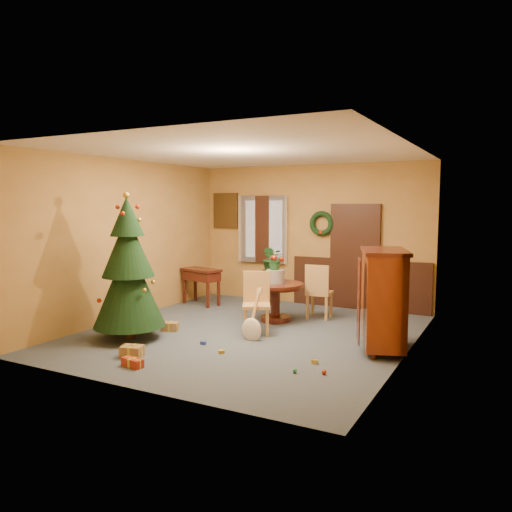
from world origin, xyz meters
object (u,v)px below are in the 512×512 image
Objects in this scene: christmas_tree at (128,270)px; sideboard at (383,297)px; dining_table at (275,295)px; chair_near at (256,300)px; writing_desk at (201,278)px.

sideboard is (3.65, 1.20, -0.30)m from christmas_tree.
chair_near reaches higher than dining_table.
writing_desk is (-2.01, 0.63, 0.09)m from dining_table.
writing_desk is at bearing 144.24° from chair_near.
chair_near is (0.07, -0.88, 0.05)m from dining_table.
christmas_tree is at bearing -125.75° from dining_table.
christmas_tree reaches higher than chair_near.
dining_table is 1.00× the size of chair_near.
christmas_tree is at bearing -79.75° from writing_desk.
chair_near reaches higher than writing_desk.
christmas_tree is (-1.59, -1.23, 0.55)m from chair_near.
dining_table is 1.08× the size of writing_desk.
sideboard is (2.06, -0.03, 0.24)m from chair_near.
writing_desk reaches higher than dining_table.
dining_table is 0.69× the size of sideboard.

